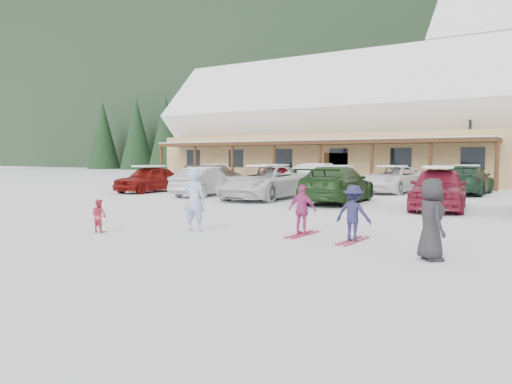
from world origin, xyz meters
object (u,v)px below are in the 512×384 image
Objects in this scene: adult_skier at (194,200)px; parked_car_4 at (438,188)px; child_navy at (353,213)px; day_lodge at (338,132)px; child_magenta at (302,210)px; parked_car_0 at (149,179)px; parked_car_1 at (204,182)px; parked_car_10 at (392,179)px; parked_car_2 at (265,182)px; parked_car_3 at (337,185)px; parked_car_9 at (318,177)px; bystander_dark at (431,219)px; parked_car_7 at (215,175)px; toddler_red at (99,216)px; lamp_post at (470,133)px; parked_car_8 at (275,176)px; parked_car_11 at (467,180)px.

adult_skier reaches higher than parked_car_4.
parked_car_4 is at bearing -89.15° from child_navy.
child_magenta is at bearing -68.44° from day_lodge.
adult_skier is 0.39× the size of parked_car_0.
parked_car_1 is at bearing -86.91° from day_lodge.
parked_car_10 is (7.08, 7.09, 0.03)m from parked_car_1.
parked_car_2 is 1.04× the size of parked_car_3.
parked_car_9 is at bearing 129.26° from parked_car_4.
adult_skier is at bearing 50.07° from bystander_dark.
parked_car_2 is 11.74m from parked_car_7.
bystander_dark is 19.70m from parked_car_9.
parked_car_7 is 0.95× the size of parked_car_10.
parked_car_0 is at bearing -53.76° from toddler_red.
parked_car_4 reaches higher than child_navy.
parked_car_9 is (-6.79, -8.10, -2.70)m from lamp_post.
adult_skier is at bearing 110.09° from parked_car_9.
lamp_post reaches higher than child_magenta.
parked_car_4 reaches higher than parked_car_3.
parked_car_0 is (-13.76, -14.66, -2.74)m from lamp_post.
toddler_red is 21.34m from parked_car_7.
parked_car_7 is 4.75m from parked_car_8.
adult_skier reaches higher than bystander_dark.
parked_car_3 is at bearing -63.39° from child_navy.
day_lodge is at bearing -68.13° from child_magenta.
parked_car_0 is 8.18m from parked_car_8.
parked_car_10 reaches higher than child_navy.
parked_car_11 reaches higher than parked_car_1.
bystander_dark is at bearing -45.46° from parked_car_8.
parked_car_9 reaches higher than parked_car_10.
child_navy is 1.03× the size of child_magenta.
parked_car_3 is at bearing 126.25° from parked_car_9.
parked_car_8 reaches higher than parked_car_7.
adult_skier is 1.06× the size of bystander_dark.
bystander_dark is (3.47, -24.91, -2.70)m from lamp_post.
day_lodge is at bearing -66.55° from parked_car_9.
parked_car_10 is at bearing -74.60° from child_navy.
parked_car_2 is 1.21× the size of parked_car_4.
parked_car_1 is at bearing 178.03° from parked_car_2.
day_lodge is 31.83m from bystander_dark.
parked_car_10 is at bearing -80.18° from child_magenta.
day_lodge is at bearing -95.19° from parked_car_1.
day_lodge is at bearing -81.68° from toddler_red.
parked_car_9 is at bearing -171.43° from parked_car_10.
parked_car_11 reaches higher than parked_car_7.
parked_car_10 is at bearing 171.38° from parked_car_7.
parked_car_8 reaches higher than toddler_red.
bystander_dark reaches higher than parked_car_7.
toddler_red is 0.15× the size of parked_car_2.
child_navy is 8.17m from parked_car_4.
parked_car_3 is (6.95, 0.04, 0.08)m from parked_car_1.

